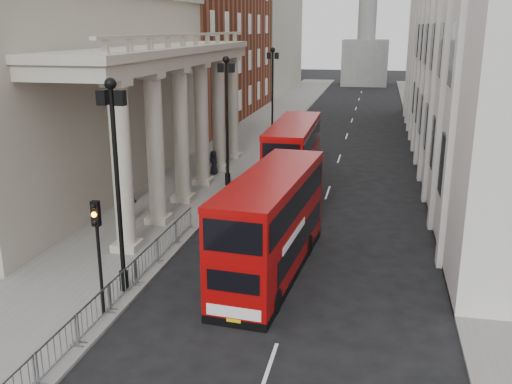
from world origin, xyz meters
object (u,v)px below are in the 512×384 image
Objects in this scene: pedestrian_b at (128,187)px; pedestrian_a at (130,207)px; lamp_post_north at (273,88)px; bus_near at (272,222)px; lamp_post_mid at (227,113)px; bus_far at (293,155)px; lamp_post_south at (117,173)px; pedestrian_c at (214,162)px; traffic_light at (97,237)px.

pedestrian_a is at bearing 84.26° from pedestrian_b.
bus_near is (5.34, -28.83, -2.64)m from lamp_post_north.
pedestrian_b is at bearing -133.60° from lamp_post_mid.
bus_far is (4.30, -15.72, -2.62)m from lamp_post_north.
lamp_post_south reaches higher than pedestrian_b.
lamp_post_south is 12.58m from pedestrian_b.
lamp_post_mid is at bearing 41.24° from pedestrian_a.
bus_far is 6.58× the size of pedestrian_a.
lamp_post_mid is 5.04m from bus_far.
lamp_post_south is 19.21m from pedestrian_c.
traffic_light is 14.04m from pedestrian_b.
lamp_post_mid is 0.82× the size of bus_far.
lamp_post_mid is at bearing -23.48° from pedestrian_c.
pedestrian_c is at bearing -142.69° from pedestrian_b.
traffic_light reaches higher than pedestrian_c.
traffic_light reaches higher than pedestrian_a.
traffic_light is (0.10, -18.02, -1.80)m from lamp_post_mid.
lamp_post_mid reaches higher than traffic_light.
bus_near reaches higher than pedestrian_c.
pedestrian_a is at bearing 112.63° from lamp_post_south.
bus_near reaches higher than pedestrian_a.
traffic_light is at bearing -103.52° from bus_far.
pedestrian_c is at bearing 95.09° from traffic_light.
lamp_post_mid is 4.96× the size of pedestrian_c.
bus_near is 17.14m from pedestrian_c.
lamp_post_south is at bearing -105.39° from bus_far.
lamp_post_mid is at bearing 90.32° from traffic_light.
pedestrian_c is (-1.85, 20.74, -2.15)m from traffic_light.
traffic_light is (0.10, -2.02, -1.80)m from lamp_post_south.
pedestrian_a is (-3.26, 7.82, -4.02)m from lamp_post_south.
lamp_post_mid is (0.00, 16.00, 0.00)m from lamp_post_south.
lamp_post_mid is 1.00× the size of lamp_post_north.
lamp_post_mid is at bearing -90.00° from lamp_post_north.
traffic_light is 2.78× the size of pedestrian_a.
pedestrian_a is 0.92× the size of pedestrian_c.
traffic_light is at bearing -89.83° from lamp_post_north.
lamp_post_south is 16.00m from lamp_post_mid.
lamp_post_mid is 4.43× the size of pedestrian_b.
pedestrian_a is at bearing -132.35° from bus_far.
lamp_post_mid is 16.00m from lamp_post_north.
lamp_post_south is 4.96× the size of pedestrian_c.
lamp_post_mid reaches higher than bus_far.
bus_far is at bearing 178.98° from pedestrian_b.
traffic_light is 2.29× the size of pedestrian_b.
lamp_post_mid reaches higher than pedestrian_b.
pedestrian_b is at bearing -150.32° from bus_far.
bus_far reaches higher than bus_near.
lamp_post_south is 32.00m from lamp_post_north.
bus_near is (5.34, 3.17, -2.64)m from lamp_post_south.
lamp_post_south is 9.37m from pedestrian_a.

